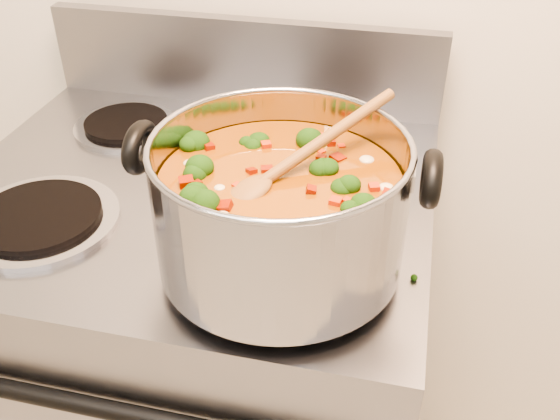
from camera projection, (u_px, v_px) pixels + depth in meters
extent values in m
cube|color=gray|center=(211.00, 382.00, 1.21)|extent=(0.72, 0.63, 0.92)
cube|color=gray|center=(243.00, 62.00, 1.14)|extent=(0.72, 0.03, 0.16)
cylinder|color=black|center=(108.00, 410.00, 0.75)|extent=(0.61, 0.02, 0.02)
cylinder|color=#A5A5AD|center=(40.00, 220.00, 0.86)|extent=(0.22, 0.22, 0.01)
cylinder|color=black|center=(38.00, 215.00, 0.86)|extent=(0.17, 0.17, 0.01)
cylinder|color=#A5A5AD|center=(280.00, 256.00, 0.80)|extent=(0.22, 0.22, 0.01)
cylinder|color=black|center=(280.00, 251.00, 0.80)|extent=(0.17, 0.17, 0.01)
cylinder|color=#A5A5AD|center=(127.00, 127.00, 1.09)|extent=(0.18, 0.18, 0.01)
cylinder|color=black|center=(126.00, 123.00, 1.09)|extent=(0.14, 0.14, 0.01)
cylinder|color=#A5A5AD|center=(319.00, 149.00, 1.03)|extent=(0.18, 0.18, 0.01)
cylinder|color=black|center=(319.00, 144.00, 1.02)|extent=(0.14, 0.14, 0.01)
cylinder|color=#9B9AA2|center=(280.00, 205.00, 0.73)|extent=(0.30, 0.30, 0.16)
torus|color=#9B9AA2|center=(280.00, 145.00, 0.68)|extent=(0.30, 0.30, 0.01)
cylinder|color=#82500B|center=(280.00, 219.00, 0.74)|extent=(0.28, 0.28, 0.12)
torus|color=black|center=(141.00, 147.00, 0.72)|extent=(0.02, 0.08, 0.08)
torus|color=black|center=(431.00, 179.00, 0.67)|extent=(0.02, 0.08, 0.08)
ellipsoid|color=black|center=(382.00, 170.00, 0.72)|extent=(0.04, 0.04, 0.03)
ellipsoid|color=black|center=(216.00, 172.00, 0.72)|extent=(0.04, 0.04, 0.03)
ellipsoid|color=black|center=(291.00, 147.00, 0.76)|extent=(0.04, 0.04, 0.03)
ellipsoid|color=black|center=(263.00, 187.00, 0.69)|extent=(0.04, 0.04, 0.03)
ellipsoid|color=black|center=(358.00, 227.00, 0.63)|extent=(0.04, 0.04, 0.03)
ellipsoid|color=black|center=(188.00, 210.00, 0.65)|extent=(0.04, 0.04, 0.03)
ellipsoid|color=black|center=(267.00, 176.00, 0.71)|extent=(0.04, 0.04, 0.03)
ellipsoid|color=black|center=(278.00, 141.00, 0.78)|extent=(0.04, 0.04, 0.03)
ellipsoid|color=maroon|center=(351.00, 150.00, 0.76)|extent=(0.01, 0.01, 0.01)
ellipsoid|color=maroon|center=(355.00, 213.00, 0.65)|extent=(0.01, 0.01, 0.01)
ellipsoid|color=maroon|center=(331.00, 159.00, 0.74)|extent=(0.01, 0.01, 0.01)
ellipsoid|color=maroon|center=(297.00, 204.00, 0.66)|extent=(0.01, 0.01, 0.01)
ellipsoid|color=maroon|center=(215.00, 147.00, 0.77)|extent=(0.01, 0.01, 0.01)
ellipsoid|color=maroon|center=(306.00, 212.00, 0.65)|extent=(0.01, 0.01, 0.01)
ellipsoid|color=maroon|center=(321.00, 191.00, 0.68)|extent=(0.01, 0.01, 0.01)
ellipsoid|color=maroon|center=(189.00, 168.00, 0.72)|extent=(0.01, 0.01, 0.01)
ellipsoid|color=maroon|center=(207.00, 146.00, 0.77)|extent=(0.01, 0.01, 0.01)
ellipsoid|color=maroon|center=(263.00, 131.00, 0.80)|extent=(0.01, 0.01, 0.01)
ellipsoid|color=maroon|center=(332.00, 150.00, 0.76)|extent=(0.01, 0.01, 0.01)
ellipsoid|color=maroon|center=(330.00, 187.00, 0.69)|extent=(0.01, 0.01, 0.01)
ellipsoid|color=maroon|center=(288.00, 236.00, 0.62)|extent=(0.01, 0.01, 0.01)
ellipsoid|color=red|center=(343.00, 139.00, 0.78)|extent=(0.01, 0.01, 0.01)
ellipsoid|color=red|center=(299.00, 171.00, 0.72)|extent=(0.01, 0.01, 0.01)
ellipsoid|color=red|center=(300.00, 191.00, 0.69)|extent=(0.01, 0.01, 0.01)
ellipsoid|color=red|center=(239.00, 175.00, 0.71)|extent=(0.01, 0.01, 0.01)
ellipsoid|color=red|center=(222.00, 137.00, 0.78)|extent=(0.01, 0.01, 0.01)
ellipsoid|color=red|center=(196.00, 214.00, 0.65)|extent=(0.01, 0.01, 0.01)
ellipsoid|color=red|center=(300.00, 228.00, 0.63)|extent=(0.01, 0.01, 0.01)
ellipsoid|color=red|center=(337.00, 229.00, 0.63)|extent=(0.01, 0.01, 0.01)
ellipsoid|color=red|center=(315.00, 191.00, 0.68)|extent=(0.01, 0.01, 0.01)
ellipsoid|color=red|center=(296.00, 204.00, 0.66)|extent=(0.01, 0.01, 0.01)
ellipsoid|color=red|center=(195.00, 218.00, 0.64)|extent=(0.01, 0.01, 0.01)
ellipsoid|color=beige|center=(204.00, 168.00, 0.72)|extent=(0.02, 0.02, 0.01)
ellipsoid|color=beige|center=(199.00, 148.00, 0.76)|extent=(0.02, 0.02, 0.01)
ellipsoid|color=beige|center=(347.00, 221.00, 0.64)|extent=(0.02, 0.02, 0.01)
ellipsoid|color=beige|center=(348.00, 223.00, 0.64)|extent=(0.02, 0.02, 0.01)
ellipsoid|color=beige|center=(372.00, 165.00, 0.73)|extent=(0.02, 0.02, 0.01)
ellipsoid|color=beige|center=(359.00, 218.00, 0.64)|extent=(0.02, 0.02, 0.01)
ellipsoid|color=beige|center=(189.00, 175.00, 0.71)|extent=(0.02, 0.02, 0.01)
ellipsoid|color=brown|center=(248.00, 192.00, 0.69)|extent=(0.07, 0.08, 0.03)
cylinder|color=brown|center=(323.00, 140.00, 0.72)|extent=(0.15, 0.18, 0.07)
ellipsoid|color=black|center=(400.00, 205.00, 0.89)|extent=(0.01, 0.01, 0.01)
ellipsoid|color=black|center=(417.00, 246.00, 0.82)|extent=(0.01, 0.01, 0.01)
ellipsoid|color=black|center=(235.00, 171.00, 0.97)|extent=(0.01, 0.01, 0.01)
ellipsoid|color=black|center=(110.00, 309.00, 0.72)|extent=(0.01, 0.01, 0.01)
ellipsoid|color=black|center=(248.00, 178.00, 0.95)|extent=(0.01, 0.01, 0.01)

